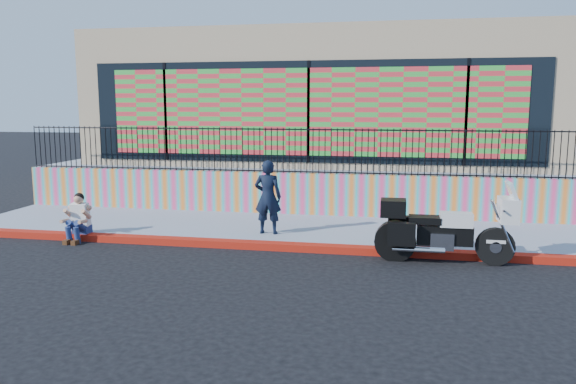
# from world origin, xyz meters

# --- Properties ---
(ground) EXTENTS (90.00, 90.00, 0.00)m
(ground) POSITION_xyz_m (0.00, 0.00, 0.00)
(ground) COLOR black
(ground) RESTS_ON ground
(red_curb) EXTENTS (16.00, 0.30, 0.15)m
(red_curb) POSITION_xyz_m (0.00, 0.00, 0.07)
(red_curb) COLOR #A40B0D
(red_curb) RESTS_ON ground
(sidewalk) EXTENTS (16.00, 3.00, 0.15)m
(sidewalk) POSITION_xyz_m (0.00, 1.65, 0.07)
(sidewalk) COLOR gray
(sidewalk) RESTS_ON ground
(mural_wall) EXTENTS (16.00, 0.20, 1.10)m
(mural_wall) POSITION_xyz_m (0.00, 3.25, 0.70)
(mural_wall) COLOR #F5407D
(mural_wall) RESTS_ON sidewalk
(metal_fence) EXTENTS (15.80, 0.04, 1.20)m
(metal_fence) POSITION_xyz_m (0.00, 3.25, 1.85)
(metal_fence) COLOR black
(metal_fence) RESTS_ON mural_wall
(elevated_platform) EXTENTS (16.00, 10.00, 1.25)m
(elevated_platform) POSITION_xyz_m (0.00, 8.35, 0.62)
(elevated_platform) COLOR gray
(elevated_platform) RESTS_ON ground
(storefront_building) EXTENTS (14.00, 8.06, 4.00)m
(storefront_building) POSITION_xyz_m (0.00, 8.13, 3.25)
(storefront_building) COLOR tan
(storefront_building) RESTS_ON elevated_platform
(police_motorcycle) EXTENTS (2.62, 0.86, 1.63)m
(police_motorcycle) POSITION_xyz_m (3.34, -0.35, 0.68)
(police_motorcycle) COLOR black
(police_motorcycle) RESTS_ON ground
(police_officer) EXTENTS (0.62, 0.41, 1.68)m
(police_officer) POSITION_xyz_m (-0.41, 0.82, 0.99)
(police_officer) COLOR black
(police_officer) RESTS_ON sidewalk
(seated_man) EXTENTS (0.54, 0.71, 1.06)m
(seated_man) POSITION_xyz_m (-4.59, -0.14, 0.45)
(seated_man) COLOR navy
(seated_man) RESTS_ON ground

